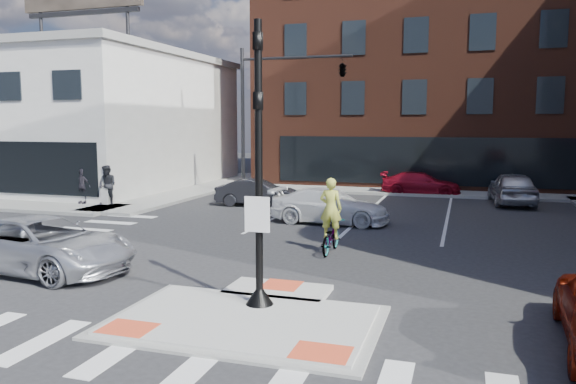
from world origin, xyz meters
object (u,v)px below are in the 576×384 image
(white_pickup, at_px, (330,206))
(bg_car_dark, at_px, (257,192))
(bg_car_red, at_px, (421,183))
(silver_suv, at_px, (41,245))
(bg_car_silver, at_px, (512,188))
(pedestrian_b, at_px, (82,186))
(cyclist, at_px, (331,228))
(pedestrian_a, at_px, (107,185))

(white_pickup, relative_size, bg_car_dark, 1.21)
(bg_car_dark, xyz_separation_m, bg_car_red, (7.30, 6.69, -0.01))
(bg_car_dark, height_order, bg_car_red, bg_car_dark)
(silver_suv, distance_m, bg_car_silver, 21.91)
(silver_suv, xyz_separation_m, bg_car_silver, (13.15, 17.53, 0.07))
(silver_suv, xyz_separation_m, bg_car_dark, (1.23, 13.25, -0.09))
(bg_car_silver, xyz_separation_m, pedestrian_b, (-19.83, -7.10, 0.18))
(bg_car_dark, relative_size, bg_car_silver, 0.83)
(white_pickup, distance_m, bg_car_dark, 5.79)
(bg_car_red, bearing_deg, cyclist, 172.37)
(white_pickup, distance_m, bg_car_red, 10.70)
(bg_car_red, relative_size, pedestrian_a, 2.33)
(white_pickup, xyz_separation_m, pedestrian_b, (-12.41, 0.83, 0.30))
(silver_suv, height_order, bg_car_silver, bg_car_silver)
(bg_car_dark, bearing_deg, silver_suv, 167.67)
(bg_car_red, relative_size, pedestrian_b, 2.61)
(bg_car_silver, distance_m, pedestrian_b, 21.06)
(bg_car_red, bearing_deg, silver_suv, 155.02)
(bg_car_silver, height_order, bg_car_red, bg_car_silver)
(cyclist, bearing_deg, bg_car_silver, -115.05)
(pedestrian_b, bearing_deg, bg_car_silver, 25.03)
(bg_car_silver, height_order, pedestrian_b, pedestrian_b)
(bg_car_dark, height_order, pedestrian_b, pedestrian_b)
(bg_car_dark, bearing_deg, cyclist, -153.77)
(bg_car_red, xyz_separation_m, pedestrian_b, (-15.20, -9.50, 0.36))
(pedestrian_a, bearing_deg, white_pickup, 2.34)
(bg_car_silver, distance_m, cyclist, 14.42)
(bg_car_red, distance_m, pedestrian_b, 17.93)
(pedestrian_a, relative_size, pedestrian_b, 1.12)
(bg_car_dark, height_order, bg_car_silver, bg_car_silver)
(bg_car_red, bearing_deg, white_pickup, 163.02)
(white_pickup, xyz_separation_m, cyclist, (1.23, -5.10, 0.10))
(silver_suv, height_order, pedestrian_b, pedestrian_b)
(pedestrian_a, bearing_deg, silver_suv, -56.55)
(white_pickup, relative_size, bg_car_red, 1.09)
(pedestrian_a, bearing_deg, pedestrian_b, -173.35)
(silver_suv, height_order, cyclist, cyclist)
(cyclist, distance_m, pedestrian_a, 13.59)
(white_pickup, height_order, pedestrian_b, pedestrian_b)
(pedestrian_a, bearing_deg, bg_car_red, 41.20)
(bg_car_dark, distance_m, pedestrian_b, 8.40)
(pedestrian_b, bearing_deg, white_pickup, 1.52)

